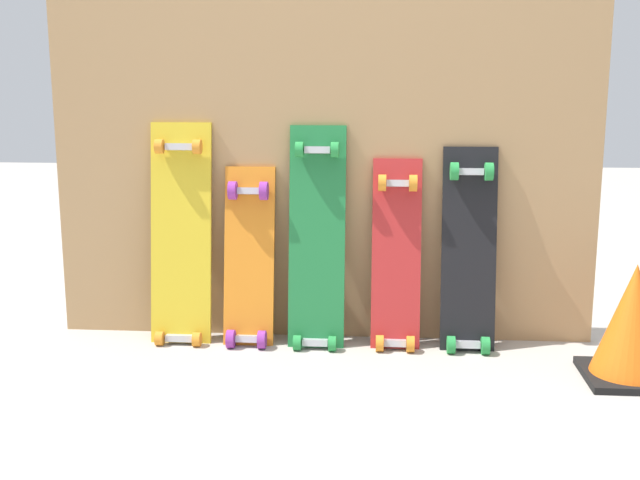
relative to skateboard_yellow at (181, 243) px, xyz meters
The scene contains 8 objects.
ground_plane 0.64m from the skateboard_yellow, ahead, with size 12.00×12.00×0.00m, color #B2AAA0.
plywood_wall_panel 0.68m from the skateboard_yellow, 10.24° to the left, with size 2.01×0.04×1.61m, color tan.
skateboard_yellow is the anchor object (origin of this frame).
skateboard_orange 0.27m from the skateboard_yellow, ahead, with size 0.18×0.20×0.71m.
skateboard_green 0.50m from the skateboard_yellow, ahead, with size 0.20×0.20×0.87m.
skateboard_red 0.80m from the skateboard_yellow, ahead, with size 0.18×0.19×0.75m.
skateboard_black 1.05m from the skateboard_yellow, ahead, with size 0.20×0.20×0.79m.
traffic_cone 1.59m from the skateboard_yellow, 10.84° to the right, with size 0.29×0.29×0.39m.
Camera 1 is at (0.22, -2.89, 0.98)m, focal length 45.29 mm.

